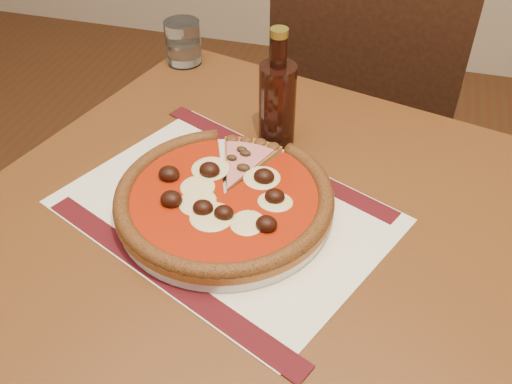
# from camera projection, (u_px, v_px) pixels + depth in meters

# --- Properties ---
(table) EXTENTS (0.97, 0.97, 0.75)m
(table) POSITION_uv_depth(u_px,v_px,m) (252.00, 264.00, 0.89)
(table) COLOR brown
(table) RESTS_ON ground
(chair_far) EXTENTS (0.49, 0.49, 0.93)m
(chair_far) POSITION_uv_depth(u_px,v_px,m) (366.00, 104.00, 1.47)
(chair_far) COLOR black
(chair_far) RESTS_ON ground
(placemat) EXTENTS (0.54, 0.48, 0.00)m
(placemat) POSITION_uv_depth(u_px,v_px,m) (225.00, 211.00, 0.83)
(placemat) COLOR white
(placemat) RESTS_ON table
(plate) EXTENTS (0.31, 0.31, 0.02)m
(plate) POSITION_uv_depth(u_px,v_px,m) (225.00, 206.00, 0.83)
(plate) COLOR white
(plate) RESTS_ON placemat
(pizza) EXTENTS (0.31, 0.31, 0.04)m
(pizza) POSITION_uv_depth(u_px,v_px,m) (224.00, 196.00, 0.81)
(pizza) COLOR #AF642A
(pizza) RESTS_ON plate
(ham_slice) EXTENTS (0.10, 0.14, 0.02)m
(ham_slice) POSITION_uv_depth(u_px,v_px,m) (243.00, 165.00, 0.87)
(ham_slice) COLOR #AF642A
(ham_slice) RESTS_ON plate
(water_glass) EXTENTS (0.10, 0.10, 0.09)m
(water_glass) POSITION_uv_depth(u_px,v_px,m) (183.00, 42.00, 1.15)
(water_glass) COLOR white
(water_glass) RESTS_ON table
(bottle) EXTENTS (0.06, 0.06, 0.20)m
(bottle) POSITION_uv_depth(u_px,v_px,m) (277.00, 101.00, 0.92)
(bottle) COLOR black
(bottle) RESTS_ON table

